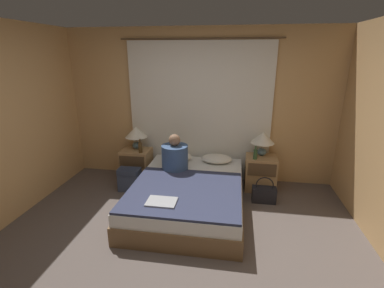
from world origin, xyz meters
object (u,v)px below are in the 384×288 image
Objects in this scene: pillow_right at (217,159)px; lamp_right at (263,139)px; lamp_left at (136,133)px; pillow_left at (177,156)px; beer_bottle_on_right_stand at (255,154)px; nightstand_right at (260,173)px; beer_bottle_on_left_stand at (140,147)px; bed at (189,195)px; handbag_on_floor at (264,194)px; laptop_on_bed at (162,202)px; person_left_in_bed at (175,156)px; nightstand_left at (137,165)px; backpack_on_floor at (129,178)px.

lamp_right is at bearing 4.15° from pillow_right.
lamp_left reaches higher than pillow_left.
beer_bottle_on_right_stand is at bearing -5.45° from lamp_left.
lamp_left is 1.00× the size of lamp_right.
beer_bottle_on_left_stand is at bearing -176.65° from nightstand_right.
bed is 5.03× the size of handbag_on_floor.
beer_bottle_on_right_stand reaches higher than handbag_on_floor.
lamp_right is 1.98m from laptop_on_bed.
bed is at bearing -143.81° from nightstand_right.
nightstand_right is at bearing 16.30° from person_left_in_bed.
nightstand_right is 1.11× the size of pillow_left.
pillow_left is (-1.36, 0.02, 0.19)m from nightstand_right.
beer_bottle_on_left_stand reaches higher than nightstand_right.
lamp_right reaches higher than laptop_on_bed.
lamp_right is at bearing 93.67° from handbag_on_floor.
bed is at bearing -112.86° from pillow_right.
person_left_in_bed is 0.69m from beer_bottle_on_left_stand.
person_left_in_bed is at bearing -160.79° from lamp_right.
person_left_in_bed is at bearing -30.91° from lamp_left.
lamp_left is at bearing 166.67° from handbag_on_floor.
lamp_left is 0.77× the size of pillow_left.
pillow_left is at bearing 112.86° from bed.
laptop_on_bed is at bearing -110.39° from pillow_right.
pillow_left is 0.62m from beer_bottle_on_left_stand.
person_left_in_bed is (0.06, -0.40, 0.16)m from pillow_left.
bed is 4.04× the size of pillow_right.
nightstand_left is 0.92m from person_left_in_bed.
beer_bottle_on_left_stand is at bearing 171.05° from handbag_on_floor.
pillow_left is at bearing -4.15° from lamp_left.
pillow_left is 0.84m from backpack_on_floor.
lamp_right is 0.77× the size of pillow_left.
backpack_on_floor is (-2.05, -0.40, -0.06)m from nightstand_right.
handbag_on_floor is (0.03, -0.50, -0.69)m from lamp_right.
lamp_right reaches higher than handbag_on_floor.
lamp_right is at bearing 2.15° from pillow_left.
lamp_right is 1.40m from person_left_in_bed.
bed is 5.23× the size of lamp_right.
pillow_right is 2.33× the size of beer_bottle_on_right_stand.
bed is 8.62× the size of beer_bottle_on_left_stand.
pillow_right is (1.36, 0.02, 0.19)m from nightstand_left.
beer_bottle_on_left_stand reaches higher than pillow_left.
laptop_on_bed is at bearing -129.78° from lamp_right.
handbag_on_floor is (2.10, -0.43, -0.15)m from nightstand_left.
nightstand_right is at bearing 0.00° from nightstand_left.
lamp_right reaches higher than bed.
nightstand_right is 1.98m from beer_bottle_on_left_stand.
beer_bottle_on_left_stand is (-1.94, -0.11, 0.36)m from nightstand_right.
bed is 1.08m from backpack_on_floor.
lamp_left is 1.65× the size of beer_bottle_on_left_stand.
lamp_left is at bearing 141.26° from bed.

